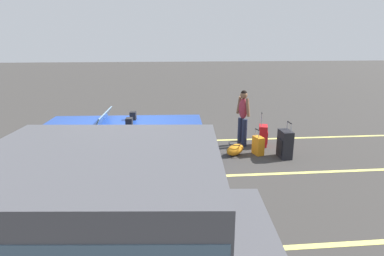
{
  "coord_description": "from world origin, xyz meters",
  "views": [
    {
      "loc": [
        -1.03,
        8.18,
        3.02
      ],
      "look_at": [
        -1.8,
        -0.03,
        0.75
      ],
      "focal_mm": 29.75,
      "sensor_mm": 36.0,
      "label": 1
    }
  ],
  "objects_px": {
    "duffel_bag": "(235,149)",
    "traveler_person": "(243,115)",
    "suitcase_small_carryon": "(258,146)",
    "suitcase_large_black": "(285,144)",
    "convertible_car": "(116,136)",
    "parked_pickup_truck_near": "(53,254)",
    "suitcase_medium_bright": "(263,136)"
  },
  "relations": [
    {
      "from": "suitcase_small_carryon",
      "to": "traveler_person",
      "type": "distance_m",
      "value": 1.09
    },
    {
      "from": "suitcase_small_carryon",
      "to": "traveler_person",
      "type": "bearing_deg",
      "value": 93.09
    },
    {
      "from": "convertible_car",
      "to": "traveler_person",
      "type": "relative_size",
      "value": 2.55
    },
    {
      "from": "suitcase_small_carryon",
      "to": "suitcase_medium_bright",
      "type": "bearing_deg",
      "value": 49.53
    },
    {
      "from": "suitcase_small_carryon",
      "to": "duffel_bag",
      "type": "bearing_deg",
      "value": 164.85
    },
    {
      "from": "duffel_bag",
      "to": "traveler_person",
      "type": "height_order",
      "value": "traveler_person"
    },
    {
      "from": "parked_pickup_truck_near",
      "to": "suitcase_small_carryon",
      "type": "bearing_deg",
      "value": 61.24
    },
    {
      "from": "convertible_car",
      "to": "suitcase_medium_bright",
      "type": "height_order",
      "value": "convertible_car"
    },
    {
      "from": "suitcase_large_black",
      "to": "suitcase_medium_bright",
      "type": "distance_m",
      "value": 1.04
    },
    {
      "from": "suitcase_small_carryon",
      "to": "traveler_person",
      "type": "height_order",
      "value": "traveler_person"
    },
    {
      "from": "traveler_person",
      "to": "suitcase_small_carryon",
      "type": "bearing_deg",
      "value": 83.75
    },
    {
      "from": "suitcase_large_black",
      "to": "convertible_car",
      "type": "bearing_deg",
      "value": -5.64
    },
    {
      "from": "suitcase_large_black",
      "to": "suitcase_small_carryon",
      "type": "relative_size",
      "value": 1.34
    },
    {
      "from": "suitcase_small_carryon",
      "to": "duffel_bag",
      "type": "distance_m",
      "value": 0.64
    },
    {
      "from": "suitcase_large_black",
      "to": "duffel_bag",
      "type": "xyz_separation_m",
      "value": [
        1.27,
        -0.3,
        -0.21
      ]
    },
    {
      "from": "suitcase_small_carryon",
      "to": "duffel_bag",
      "type": "xyz_separation_m",
      "value": [
        0.64,
        -0.01,
        -0.09
      ]
    },
    {
      "from": "convertible_car",
      "to": "suitcase_large_black",
      "type": "xyz_separation_m",
      "value": [
        -4.44,
        0.44,
        -0.22
      ]
    },
    {
      "from": "duffel_bag",
      "to": "suitcase_large_black",
      "type": "bearing_deg",
      "value": 166.63
    },
    {
      "from": "convertible_car",
      "to": "suitcase_small_carryon",
      "type": "xyz_separation_m",
      "value": [
        -3.82,
        0.16,
        -0.34
      ]
    },
    {
      "from": "convertible_car",
      "to": "suitcase_small_carryon",
      "type": "distance_m",
      "value": 3.83
    },
    {
      "from": "convertible_car",
      "to": "duffel_bag",
      "type": "height_order",
      "value": "convertible_car"
    },
    {
      "from": "suitcase_large_black",
      "to": "duffel_bag",
      "type": "distance_m",
      "value": 1.32
    },
    {
      "from": "suitcase_medium_bright",
      "to": "parked_pickup_truck_near",
      "type": "xyz_separation_m",
      "value": [
        3.98,
        6.1,
        0.79
      ]
    },
    {
      "from": "suitcase_large_black",
      "to": "duffel_bag",
      "type": "relative_size",
      "value": 1.42
    },
    {
      "from": "suitcase_large_black",
      "to": "suitcase_small_carryon",
      "type": "distance_m",
      "value": 0.7
    },
    {
      "from": "suitcase_large_black",
      "to": "traveler_person",
      "type": "relative_size",
      "value": 0.59
    },
    {
      "from": "convertible_car",
      "to": "parked_pickup_truck_near",
      "type": "height_order",
      "value": "parked_pickup_truck_near"
    },
    {
      "from": "traveler_person",
      "to": "duffel_bag",
      "type": "bearing_deg",
      "value": 40.82
    },
    {
      "from": "convertible_car",
      "to": "suitcase_large_black",
      "type": "bearing_deg",
      "value": 176.94
    },
    {
      "from": "suitcase_medium_bright",
      "to": "suitcase_small_carryon",
      "type": "xyz_separation_m",
      "value": [
        0.35,
        0.71,
        -0.06
      ]
    },
    {
      "from": "convertible_car",
      "to": "traveler_person",
      "type": "distance_m",
      "value": 3.64
    },
    {
      "from": "traveler_person",
      "to": "parked_pickup_truck_near",
      "type": "bearing_deg",
      "value": 38.15
    }
  ]
}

